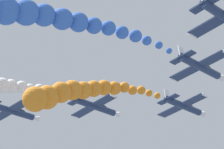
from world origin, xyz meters
TOP-DOWN VIEW (x-y plane):
  - airplane_lead at (0.18, 17.07)m, footprint 9.51×10.35m
  - smoke_trail_lead at (-1.32, -6.72)m, footprint 4.42×24.31m
  - airplane_left_inner at (-11.12, 7.54)m, footprint 9.51×10.35m
  - airplane_right_inner at (10.56, 7.25)m, footprint 9.52×10.35m
  - smoke_trail_right_inner at (7.37, -19.34)m, footprint 7.22×27.30m
  - airplane_left_outer at (-22.01, -1.63)m, footprint 9.54×10.35m

SIDE VIEW (x-z plane):
  - smoke_trail_lead at x=-1.32m, z-range 66.21..74.63m
  - smoke_trail_right_inner at x=7.37m, z-range 71.10..76.00m
  - airplane_left_outer at x=-22.01m, z-range 73.11..75.70m
  - airplane_lead at x=0.18m, z-range 73.19..75.94m
  - airplane_left_inner at x=-11.12m, z-range 73.47..76.22m
  - airplane_right_inner at x=10.56m, z-range 73.83..76.53m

